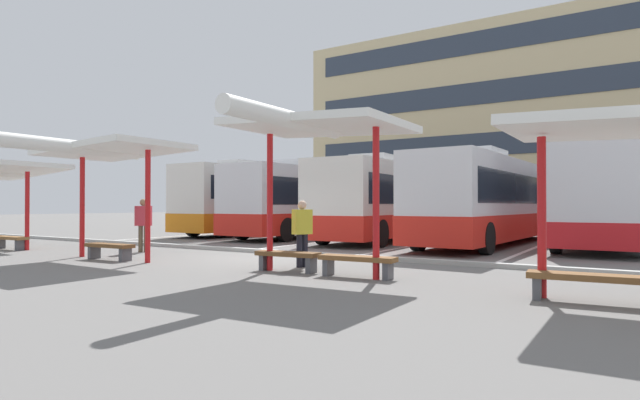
{
  "coord_description": "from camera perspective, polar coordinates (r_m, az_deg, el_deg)",
  "views": [
    {
      "loc": [
        9.2,
        -11.49,
        1.5
      ],
      "look_at": [
        -0.04,
        3.13,
        1.69
      ],
      "focal_mm": 28.56,
      "sensor_mm": 36.0,
      "label": 1
    }
  ],
  "objects": [
    {
      "name": "lane_stripe_2",
      "position": [
        23.08,
        3.17,
        -4.34
      ],
      "size": [
        0.16,
        14.0,
        0.01
      ],
      "primitive_type": "cube",
      "color": "white",
      "rests_on": "ground"
    },
    {
      "name": "coach_bus_3",
      "position": [
        20.9,
        18.72,
        -0.25
      ],
      "size": [
        3.01,
        12.27,
        3.55
      ],
      "color": "silver",
      "rests_on": "ground"
    },
    {
      "name": "lane_stripe_4",
      "position": [
        20.43,
        23.28,
        -4.77
      ],
      "size": [
        0.16,
        14.0,
        0.01
      ],
      "primitive_type": "cube",
      "color": "white",
      "rests_on": "ground"
    },
    {
      "name": "coach_bus_1",
      "position": [
        24.97,
        -0.31,
        -0.3
      ],
      "size": [
        2.91,
        11.48,
        3.58
      ],
      "color": "silver",
      "rests_on": "ground"
    },
    {
      "name": "lane_stripe_3",
      "position": [
        21.43,
        12.61,
        -4.61
      ],
      "size": [
        0.16,
        14.0,
        0.01
      ],
      "primitive_type": "cube",
      "color": "white",
      "rests_on": "ground"
    },
    {
      "name": "ground_plane",
      "position": [
        14.8,
        -6.41,
        -6.44
      ],
      "size": [
        160.0,
        160.0,
        0.0
      ],
      "primitive_type": "plane",
      "color": "slate"
    },
    {
      "name": "waiting_shelter_2",
      "position": [
        10.96,
        -0.79,
        7.99
      ],
      "size": [
        3.73,
        4.35,
        3.41
      ],
      "color": "red",
      "rests_on": "ground"
    },
    {
      "name": "bench_5",
      "position": [
        8.94,
        28.61,
        -8.01
      ],
      "size": [
        2.01,
        0.57,
        0.45
      ],
      "color": "brown",
      "rests_on": "ground"
    },
    {
      "name": "lane_stripe_0",
      "position": [
        27.87,
        -11.41,
        -3.69
      ],
      "size": [
        0.16,
        14.0,
        0.01
      ],
      "primitive_type": "cube",
      "color": "white",
      "rests_on": "ground"
    },
    {
      "name": "waiting_passenger_1",
      "position": [
        12.42,
        -2.01,
        -3.25
      ],
      "size": [
        0.39,
        0.52,
        1.62
      ],
      "color": "black",
      "rests_on": "ground"
    },
    {
      "name": "coach_bus_0",
      "position": [
        27.35,
        -6.89,
        -0.1
      ],
      "size": [
        2.54,
        10.5,
        3.77
      ],
      "color": "silver",
      "rests_on": "ground"
    },
    {
      "name": "bench_4",
      "position": [
        10.72,
        4.2,
        -6.88
      ],
      "size": [
        1.69,
        0.52,
        0.45
      ],
      "color": "brown",
      "rests_on": "ground"
    },
    {
      "name": "coach_bus_4",
      "position": [
        21.21,
        29.53,
        0.19
      ],
      "size": [
        2.77,
        10.85,
        3.79
      ],
      "color": "silver",
      "rests_on": "ground"
    },
    {
      "name": "platform_kerb",
      "position": [
        15.69,
        -3.81,
        -5.89
      ],
      "size": [
        44.0,
        0.24,
        0.12
      ],
      "primitive_type": "cube",
      "color": "#ADADA8",
      "rests_on": "ground"
    },
    {
      "name": "bench_1",
      "position": [
        20.31,
        -31.41,
        -3.83
      ],
      "size": [
        1.62,
        0.46,
        0.45
      ],
      "color": "brown",
      "rests_on": "ground"
    },
    {
      "name": "coach_bus_2",
      "position": [
        22.23,
        7.79,
        -0.29
      ],
      "size": [
        2.97,
        10.82,
        3.55
      ],
      "color": "silver",
      "rests_on": "ground"
    },
    {
      "name": "waiting_passenger_0",
      "position": [
        17.35,
        -19.18,
        -2.25
      ],
      "size": [
        0.54,
        0.45,
        1.72
      ],
      "color": "brown",
      "rests_on": "ground"
    },
    {
      "name": "bench_3",
      "position": [
        11.67,
        -3.66,
        -6.38
      ],
      "size": [
        1.56,
        0.55,
        0.45
      ],
      "color": "brown",
      "rests_on": "ground"
    },
    {
      "name": "waiting_shelter_1",
      "position": [
        15.15,
        -22.95,
        4.95
      ],
      "size": [
        3.9,
        4.43,
        3.2
      ],
      "color": "red",
      "rests_on": "ground"
    },
    {
      "name": "bench_2",
      "position": [
        15.21,
        -22.52,
        -4.98
      ],
      "size": [
        1.62,
        0.48,
        0.45
      ],
      "color": "brown",
      "rests_on": "ground"
    },
    {
      "name": "terminal_building",
      "position": [
        48.79,
        21.31,
        7.47
      ],
      "size": [
        35.46,
        12.11,
        19.37
      ],
      "color": "#D1BC8C",
      "rests_on": "ground"
    },
    {
      "name": "lane_stripe_1",
      "position": [
        25.27,
        -4.81,
        -4.01
      ],
      "size": [
        0.16,
        14.0,
        0.01
      ],
      "primitive_type": "cube",
      "color": "white",
      "rests_on": "ground"
    }
  ]
}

